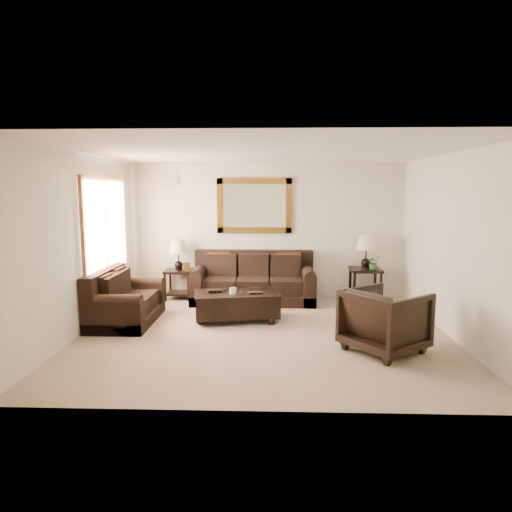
{
  "coord_description": "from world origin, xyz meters",
  "views": [
    {
      "loc": [
        0.11,
        -6.71,
        2.14
      ],
      "look_at": [
        -0.15,
        0.6,
        1.1
      ],
      "focal_mm": 32.0,
      "sensor_mm": 36.0,
      "label": 1
    }
  ],
  "objects_px": {
    "sofa": "(253,283)",
    "end_table_left": "(179,261)",
    "end_table_right": "(366,258)",
    "coffee_table": "(237,303)",
    "armchair": "(385,317)",
    "loveseat": "(123,303)"
  },
  "relations": [
    {
      "from": "loveseat",
      "to": "end_table_left",
      "type": "xyz_separation_m",
      "value": [
        0.59,
        1.69,
        0.45
      ]
    },
    {
      "from": "end_table_right",
      "to": "coffee_table",
      "type": "distance_m",
      "value": 2.89
    },
    {
      "from": "end_table_right",
      "to": "armchair",
      "type": "distance_m",
      "value": 2.96
    },
    {
      "from": "loveseat",
      "to": "armchair",
      "type": "relative_size",
      "value": 1.65
    },
    {
      "from": "sofa",
      "to": "end_table_left",
      "type": "distance_m",
      "value": 1.56
    },
    {
      "from": "end_table_right",
      "to": "sofa",
      "type": "bearing_deg",
      "value": -176.59
    },
    {
      "from": "sofa",
      "to": "end_table_right",
      "type": "distance_m",
      "value": 2.25
    },
    {
      "from": "sofa",
      "to": "end_table_left",
      "type": "bearing_deg",
      "value": 174.07
    },
    {
      "from": "sofa",
      "to": "armchair",
      "type": "bearing_deg",
      "value": -56.12
    },
    {
      "from": "coffee_table",
      "to": "end_table_left",
      "type": "bearing_deg",
      "value": 120.53
    },
    {
      "from": "coffee_table",
      "to": "armchair",
      "type": "height_order",
      "value": "armchair"
    },
    {
      "from": "armchair",
      "to": "coffee_table",
      "type": "bearing_deg",
      "value": 17.76
    },
    {
      "from": "end_table_left",
      "to": "coffee_table",
      "type": "distance_m",
      "value": 2.03
    },
    {
      "from": "sofa",
      "to": "armchair",
      "type": "xyz_separation_m",
      "value": [
        1.87,
        -2.79,
        0.12
      ]
    },
    {
      "from": "sofa",
      "to": "coffee_table",
      "type": "height_order",
      "value": "sofa"
    },
    {
      "from": "end_table_right",
      "to": "armchair",
      "type": "relative_size",
      "value": 1.38
    },
    {
      "from": "loveseat",
      "to": "end_table_right",
      "type": "xyz_separation_m",
      "value": [
        4.28,
        1.66,
        0.52
      ]
    },
    {
      "from": "armchair",
      "to": "end_table_left",
      "type": "bearing_deg",
      "value": 11.05
    },
    {
      "from": "sofa",
      "to": "end_table_right",
      "type": "bearing_deg",
      "value": 3.41
    },
    {
      "from": "end_table_right",
      "to": "coffee_table",
      "type": "xyz_separation_m",
      "value": [
        -2.42,
        -1.48,
        -0.55
      ]
    },
    {
      "from": "sofa",
      "to": "end_table_left",
      "type": "relative_size",
      "value": 2.0
    },
    {
      "from": "loveseat",
      "to": "coffee_table",
      "type": "relative_size",
      "value": 1.03
    }
  ]
}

